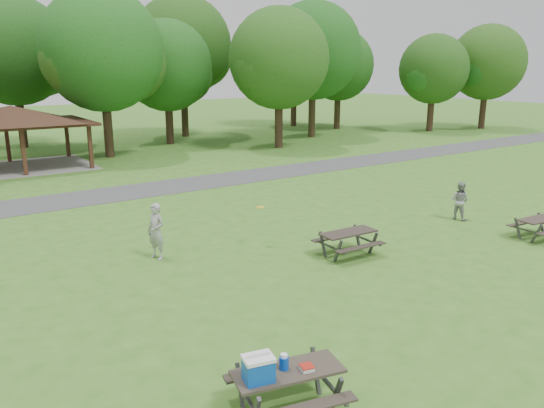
{
  "coord_description": "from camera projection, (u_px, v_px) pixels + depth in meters",
  "views": [
    {
      "loc": [
        -9.2,
        -10.83,
        5.98
      ],
      "look_at": [
        1.0,
        4.0,
        1.3
      ],
      "focal_mm": 35.0,
      "sensor_mm": 36.0,
      "label": 1
    }
  ],
  "objects": [
    {
      "name": "frisbee_thrower",
      "position": [
        156.0,
        231.0,
        16.81
      ],
      "size": [
        0.65,
        0.78,
        1.82
      ],
      "primitive_type": "imported",
      "rotation": [
        0.0,
        0.0,
        -1.19
      ],
      "color": "#9F9FA2",
      "rests_on": "ground"
    },
    {
      "name": "frisbee_catcher",
      "position": [
        460.0,
        201.0,
        21.21
      ],
      "size": [
        0.73,
        0.86,
        1.55
      ],
      "primitive_type": "imported",
      "rotation": [
        0.0,
        0.0,
        1.78
      ],
      "color": "#979799",
      "rests_on": "ground"
    },
    {
      "name": "tree_flank_right",
      "position": [
        488.0,
        65.0,
        51.3
      ],
      "size": [
        7.56,
        7.2,
        9.97
      ],
      "color": "black",
      "rests_on": "ground"
    },
    {
      "name": "picnic_table_far",
      "position": [
        539.0,
        223.0,
        18.93
      ],
      "size": [
        1.85,
        1.54,
        0.76
      ],
      "color": "#2F2622",
      "rests_on": "ground"
    },
    {
      "name": "tree_deep_d",
      "position": [
        295.0,
        56.0,
        53.38
      ],
      "size": [
        8.4,
        8.0,
        11.27
      ],
      "color": "#2F1F15",
      "rests_on": "ground"
    },
    {
      "name": "tree_deep_b",
      "position": [
        15.0,
        54.0,
        38.75
      ],
      "size": [
        8.4,
        8.0,
        11.13
      ],
      "color": "black",
      "rests_on": "ground"
    },
    {
      "name": "tree_row_h",
      "position": [
        314.0,
        54.0,
        44.81
      ],
      "size": [
        8.61,
        8.2,
        11.37
      ],
      "color": "#322316",
      "rests_on": "ground"
    },
    {
      "name": "frisbee_in_flight",
      "position": [
        261.0,
        207.0,
        17.99
      ],
      "size": [
        0.32,
        0.32,
        0.02
      ],
      "color": "yellow",
      "rests_on": "ground"
    },
    {
      "name": "tree_row_e",
      "position": [
        104.0,
        54.0,
        34.59
      ],
      "size": [
        8.4,
        8.0,
        11.02
      ],
      "color": "#2F2015",
      "rests_on": "ground"
    },
    {
      "name": "tree_row_f",
      "position": [
        168.0,
        68.0,
        40.9
      ],
      "size": [
        7.35,
        7.0,
        9.55
      ],
      "color": "black",
      "rests_on": "ground"
    },
    {
      "name": "tree_row_g",
      "position": [
        280.0,
        62.0,
        38.89
      ],
      "size": [
        7.77,
        7.4,
        10.25
      ],
      "color": "#2F1E15",
      "rests_on": "ground"
    },
    {
      "name": "tree_deep_c",
      "position": [
        183.0,
        49.0,
        44.95
      ],
      "size": [
        8.82,
        8.4,
        11.9
      ],
      "color": "black",
      "rests_on": "ground"
    },
    {
      "name": "picnic_table_near",
      "position": [
        279.0,
        375.0,
        9.2
      ],
      "size": [
        2.26,
        1.96,
        1.36
      ],
      "color": "#322B24",
      "rests_on": "ground"
    },
    {
      "name": "tree_row_j",
      "position": [
        434.0,
        71.0,
        49.35
      ],
      "size": [
        6.72,
        6.4,
        8.96
      ],
      "color": "#331E16",
      "rests_on": "ground"
    },
    {
      "name": "pavilion",
      "position": [
        11.0,
        117.0,
        31.36
      ],
      "size": [
        8.6,
        7.01,
        3.76
      ],
      "color": "#3A2315",
      "rests_on": "ground"
    },
    {
      "name": "tree_row_i",
      "position": [
        339.0,
        67.0,
        51.16
      ],
      "size": [
        7.14,
        6.8,
        9.52
      ],
      "color": "black",
      "rests_on": "ground"
    },
    {
      "name": "asphalt_path",
      "position": [
        142.0,
        190.0,
        26.35
      ],
      "size": [
        120.0,
        3.2,
        0.02
      ],
      "primitive_type": "cube",
      "color": "#444446",
      "rests_on": "ground"
    },
    {
      "name": "ground",
      "position": [
        322.0,
        282.0,
        15.19
      ],
      "size": [
        160.0,
        160.0,
        0.0
      ],
      "primitive_type": "plane",
      "color": "#3A7020",
      "rests_on": "ground"
    },
    {
      "name": "picnic_table_middle",
      "position": [
        348.0,
        237.0,
        17.19
      ],
      "size": [
        1.97,
        1.62,
        0.82
      ],
      "color": "#2A231F",
      "rests_on": "ground"
    }
  ]
}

